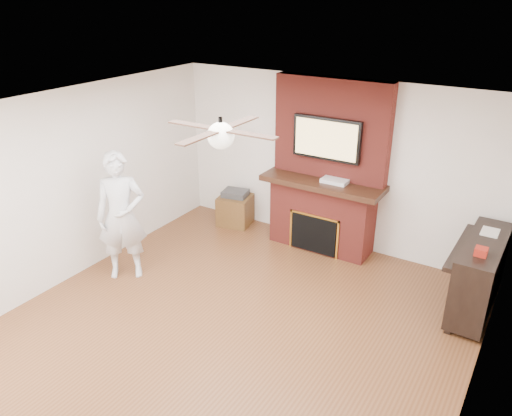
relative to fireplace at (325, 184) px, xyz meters
The scene contains 13 objects.
room_shell 2.56m from the fireplace, 90.00° to the right, with size 5.36×5.86×2.86m.
fireplace is the anchor object (origin of this frame).
tv 0.69m from the fireplace, 90.00° to the right, with size 1.00×0.08×0.60m.
ceiling_fan 2.88m from the fireplace, 90.00° to the right, with size 1.21×1.21×0.31m.
person 2.90m from the fireplace, 130.89° to the right, with size 0.64×0.43×1.75m, color silver.
side_table 1.70m from the fireplace, behind, with size 0.60×0.60×0.59m.
piano 2.39m from the fireplace, 13.54° to the right, with size 0.55×1.42×1.01m.
cable_box 0.24m from the fireplace, 27.74° to the right, with size 0.37×0.21×0.05m, color silver.
candle_orange 0.96m from the fireplace, 113.48° to the right, with size 0.08×0.08×0.11m, color orange.
candle_green 0.98m from the fireplace, 93.45° to the right, with size 0.07×0.07×0.09m, color #43722D.
candle_cream 0.98m from the fireplace, 47.60° to the right, with size 0.07×0.07×0.11m, color beige.
candle_blue 1.00m from the fireplace, 62.88° to the right, with size 0.05×0.05×0.08m, color teal.
candle_green_extra 0.98m from the fireplace, 74.57° to the right, with size 0.07×0.07×0.09m, color #2D713E.
Camera 1 is at (2.71, -3.74, 3.61)m, focal length 35.00 mm.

